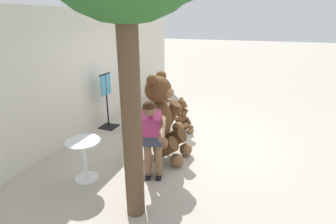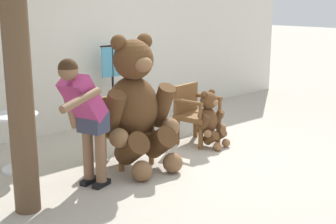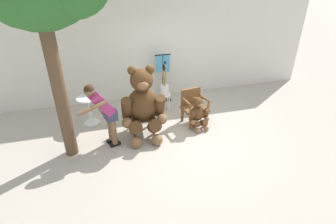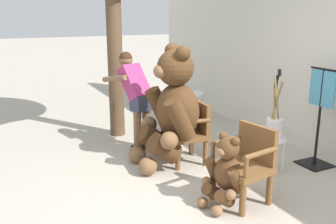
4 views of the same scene
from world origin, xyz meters
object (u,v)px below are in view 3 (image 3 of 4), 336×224
at_px(wooden_chair_right, 194,106).
at_px(teddy_bear_large, 143,104).
at_px(brush_bucket, 165,88).
at_px(clothing_display_stand, 163,76).
at_px(teddy_bear_small, 198,113).
at_px(round_side_table, 90,107).
at_px(wooden_chair_left, 142,112).
at_px(white_stool, 165,98).
at_px(person_visitor, 103,110).

relative_size(wooden_chair_right, teddy_bear_large, 0.51).
height_order(brush_bucket, clothing_display_stand, brush_bucket).
bearing_deg(teddy_bear_large, teddy_bear_small, -0.62).
xyz_separation_m(wooden_chair_right, brush_bucket, (-0.52, 0.85, 0.19)).
bearing_deg(wooden_chair_right, teddy_bear_small, -86.56).
bearing_deg(round_side_table, wooden_chair_right, -14.16).
height_order(wooden_chair_left, wooden_chair_right, same).
xyz_separation_m(teddy_bear_small, white_stool, (-0.53, 1.13, -0.05)).
bearing_deg(person_visitor, white_stool, 38.44).
xyz_separation_m(teddy_bear_small, round_side_table, (-2.49, 0.91, 0.04)).
height_order(white_stool, clothing_display_stand, clothing_display_stand).
xyz_separation_m(teddy_bear_large, teddy_bear_small, (1.32, -0.01, -0.41)).
bearing_deg(wooden_chair_left, teddy_bear_large, -92.25).
bearing_deg(teddy_bear_large, wooden_chair_right, 11.73).
bearing_deg(person_visitor, teddy_bear_small, 4.56).
relative_size(wooden_chair_left, white_stool, 1.87).
height_order(teddy_bear_small, person_visitor, person_visitor).
bearing_deg(round_side_table, teddy_bear_small, -20.04).
bearing_deg(teddy_bear_small, wooden_chair_left, 167.70).
distance_m(wooden_chair_left, person_visitor, 1.07).
bearing_deg(teddy_bear_small, round_side_table, 159.96).
distance_m(wooden_chair_left, round_side_table, 1.34).
xyz_separation_m(wooden_chair_left, teddy_bear_large, (-0.01, -0.27, 0.36)).
bearing_deg(wooden_chair_right, round_side_table, 165.84).
distance_m(wooden_chair_right, white_stool, 1.00).
xyz_separation_m(wooden_chair_right, white_stool, (-0.51, 0.85, -0.11)).
bearing_deg(wooden_chair_left, wooden_chair_right, -0.03).
height_order(teddy_bear_large, brush_bucket, teddy_bear_large).
distance_m(wooden_chair_right, teddy_bear_large, 1.38).
bearing_deg(brush_bucket, wooden_chair_left, -132.49).
distance_m(wooden_chair_left, teddy_bear_small, 1.34).
xyz_separation_m(brush_bucket, round_side_table, (-1.96, -0.22, -0.20)).
bearing_deg(wooden_chair_right, wooden_chair_left, 179.97).
relative_size(wooden_chair_left, wooden_chair_right, 1.00).
bearing_deg(clothing_display_stand, white_stool, -100.91).
bearing_deg(wooden_chair_right, clothing_display_stand, 104.31).
distance_m(person_visitor, clothing_display_stand, 2.66).
height_order(person_visitor, round_side_table, person_visitor).
height_order(teddy_bear_large, teddy_bear_small, teddy_bear_large).
relative_size(teddy_bear_small, clothing_display_stand, 0.60).
relative_size(wooden_chair_right, teddy_bear_small, 1.04).
height_order(teddy_bear_large, round_side_table, teddy_bear_large).
relative_size(brush_bucket, clothing_display_stand, 0.68).
xyz_separation_m(wooden_chair_right, person_visitor, (-2.16, -0.46, 0.43)).
height_order(teddy_bear_large, person_visitor, teddy_bear_large).
distance_m(teddy_bear_small, white_stool, 1.25).
bearing_deg(teddy_bear_large, white_stool, 54.85).
relative_size(person_visitor, round_side_table, 2.07).
xyz_separation_m(teddy_bear_small, person_visitor, (-2.18, -0.17, 0.49)).
bearing_deg(teddy_bear_large, wooden_chair_left, 87.75).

